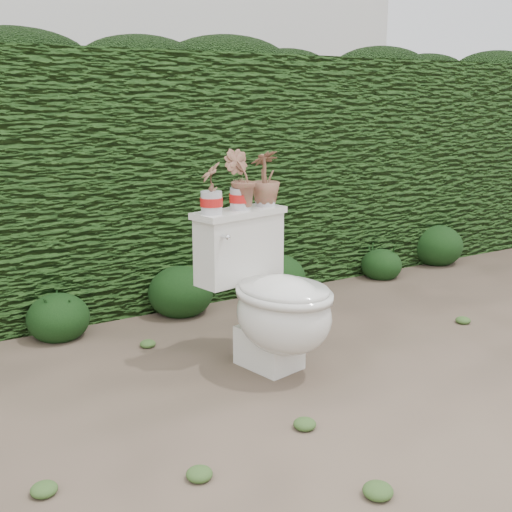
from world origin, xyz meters
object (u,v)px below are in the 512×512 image
potted_plant_right (265,180)px  potted_plant_center (240,181)px  toilet (272,300)px  potted_plant_left (211,190)px

potted_plant_right → potted_plant_center: bearing=-0.7°
toilet → potted_plant_right: size_ratio=2.86×
toilet → potted_plant_left: (-0.22, 0.20, 0.54)m
toilet → potted_plant_left: bearing=126.8°
potted_plant_left → potted_plant_center: size_ratio=0.83×
potted_plant_left → toilet: bearing=64.3°
potted_plant_left → potted_plant_right: size_ratio=0.87×
potted_plant_center → potted_plant_right: 0.17m
potted_plant_left → potted_plant_right: 0.36m
potted_plant_right → toilet: bearing=52.2°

